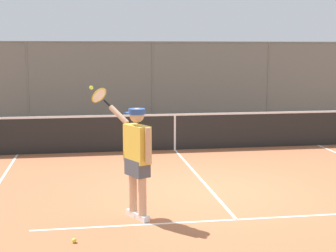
{
  "coord_description": "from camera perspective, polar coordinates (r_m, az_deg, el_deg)",
  "views": [
    {
      "loc": [
        2.27,
        9.01,
        2.65
      ],
      "look_at": [
        0.61,
        -1.41,
        1.05
      ],
      "focal_mm": 54.64,
      "sensor_mm": 36.0,
      "label": 1
    }
  ],
  "objects": [
    {
      "name": "fence_backdrop",
      "position": [
        18.53,
        -2.02,
        4.66
      ],
      "size": [
        19.89,
        1.37,
        2.9
      ],
      "color": "slate",
      "rests_on": "ground"
    },
    {
      "name": "tennis_net",
      "position": [
        13.46,
        0.76,
        -0.59
      ],
      "size": [
        10.44,
        0.09,
        1.07
      ],
      "color": "#2D2D2D",
      "rests_on": "ground"
    },
    {
      "name": "tennis_player",
      "position": [
        7.95,
        -3.56,
        -3.1
      ],
      "size": [
        0.93,
        1.19,
        2.04
      ],
      "rotation": [
        0.0,
        0.0,
        -1.11
      ],
      "color": "silver",
      "rests_on": "ground"
    },
    {
      "name": "tennis_ball_near_baseline",
      "position": [
        7.32,
        -10.43,
        -12.44
      ],
      "size": [
        0.07,
        0.07,
        0.07
      ],
      "primitive_type": "sphere",
      "color": "#D6E042",
      "rests_on": "ground"
    },
    {
      "name": "court_line_markings",
      "position": [
        7.95,
        8.2,
        -10.9
      ],
      "size": [
        8.13,
        10.36,
        0.01
      ],
      "color": "white",
      "rests_on": "ground"
    },
    {
      "name": "ground_plane",
      "position": [
        9.66,
        4.92,
        -7.33
      ],
      "size": [
        60.0,
        60.0,
        0.0
      ],
      "primitive_type": "plane",
      "color": "#A8603D"
    }
  ]
}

